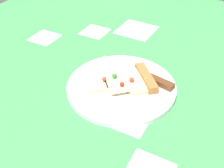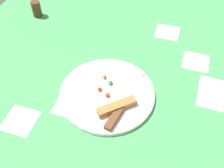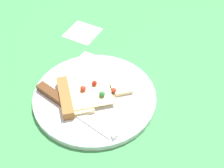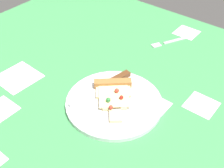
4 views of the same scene
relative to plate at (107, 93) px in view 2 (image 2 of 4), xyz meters
The scene contains 6 objects.
ground_plane 10.07cm from the plate, 29.38° to the left, with size 140.19×140.19×3.00cm.
plate is the anchor object (origin of this frame).
pizza_slice 2.95cm from the plate, 48.10° to the right, with size 17.42×18.16×2.69cm.
knife 7.22cm from the plate, 31.41° to the right, with size 6.81×23.94×2.45cm.
pepper_shaker 52.50cm from the plate, 142.32° to the left, with size 3.76×3.76×6.61cm, color #4C2D19.
napkin 35.33cm from the plate, 17.10° to the left, with size 13.00×13.00×0.40cm, color white.
Camera 2 is at (7.37, -50.89, 62.22)cm, focal length 40.12 mm.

